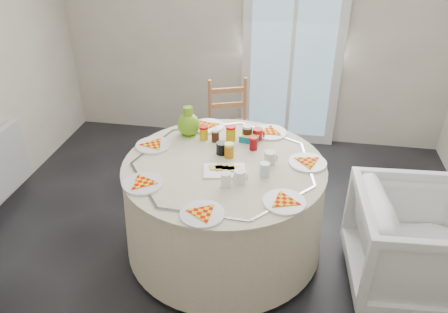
% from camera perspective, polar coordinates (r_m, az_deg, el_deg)
% --- Properties ---
extents(floor, '(4.00, 4.00, 0.00)m').
position_cam_1_polar(floor, '(3.35, -0.72, -13.05)').
color(floor, black).
rests_on(floor, ground).
extents(wall_back, '(4.00, 0.02, 2.60)m').
position_cam_1_polar(wall_back, '(4.52, 3.99, 17.63)').
color(wall_back, '#BCB5A3').
rests_on(wall_back, floor).
extents(glass_door, '(1.00, 0.08, 2.10)m').
position_cam_1_polar(glass_door, '(4.51, 9.01, 14.02)').
color(glass_door, silver).
rests_on(glass_door, floor).
extents(table, '(1.44, 1.44, 0.73)m').
position_cam_1_polar(table, '(3.21, 0.00, -6.53)').
color(table, beige).
rests_on(table, floor).
extents(wooden_chair, '(0.50, 0.49, 0.88)m').
position_cam_1_polar(wooden_chair, '(4.12, 0.87, 4.05)').
color(wooden_chair, tan).
rests_on(wooden_chair, floor).
extents(armchair, '(0.78, 0.82, 0.80)m').
position_cam_1_polar(armchair, '(3.16, 23.75, -10.08)').
color(armchair, white).
rests_on(armchair, floor).
extents(place_settings, '(1.81, 1.81, 0.03)m').
position_cam_1_polar(place_settings, '(2.99, -0.00, -0.49)').
color(place_settings, silver).
rests_on(place_settings, table).
extents(jar_cluster, '(0.48, 0.33, 0.13)m').
position_cam_1_polar(jar_cluster, '(3.21, 0.38, 2.88)').
color(jar_cluster, '#8A6116').
rests_on(jar_cluster, table).
extents(butter_tub, '(0.16, 0.12, 0.06)m').
position_cam_1_polar(butter_tub, '(3.27, 3.35, 2.71)').
color(butter_tub, '#087090').
rests_on(butter_tub, table).
extents(green_pitcher, '(0.19, 0.19, 0.23)m').
position_cam_1_polar(green_pitcher, '(3.33, -4.68, 4.83)').
color(green_pitcher, '#65A119').
rests_on(green_pitcher, table).
extents(cheese_platter, '(0.31, 0.23, 0.04)m').
position_cam_1_polar(cheese_platter, '(2.91, 0.05, -1.46)').
color(cheese_platter, white).
rests_on(cheese_platter, table).
extents(mugs_glasses, '(0.76, 0.76, 0.11)m').
position_cam_1_polar(mugs_glasses, '(2.97, 2.69, 0.09)').
color(mugs_glasses, gray).
rests_on(mugs_glasses, table).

